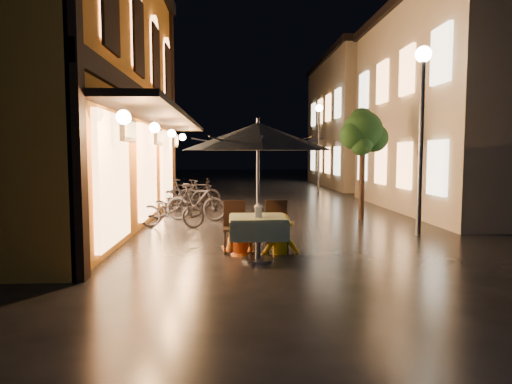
{
  "coord_description": "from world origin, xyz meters",
  "views": [
    {
      "loc": [
        -1.26,
        -8.07,
        1.86
      ],
      "look_at": [
        -0.8,
        0.33,
        1.15
      ],
      "focal_mm": 32.0,
      "sensor_mm": 36.0,
      "label": 1
    }
  ],
  "objects": [
    {
      "name": "cafe_table",
      "position": [
        -0.8,
        -0.27,
        0.59
      ],
      "size": [
        0.99,
        0.99,
        0.78
      ],
      "color": "#59595E",
      "rests_on": "ground"
    },
    {
      "name": "streetlamp_far",
      "position": [
        3.0,
        14.0,
        2.92
      ],
      "size": [
        0.36,
        0.36,
        4.23
      ],
      "color": "#59595E",
      "rests_on": "ground"
    },
    {
      "name": "bicycle_0",
      "position": [
        -2.76,
        3.37,
        0.44
      ],
      "size": [
        1.75,
        0.86,
        0.88
      ],
      "primitive_type": "imported",
      "rotation": [
        0.0,
        0.0,
        1.4
      ],
      "color": "black",
      "rests_on": "ground"
    },
    {
      "name": "streetlamp_near",
      "position": [
        3.0,
        2.0,
        2.92
      ],
      "size": [
        0.36,
        0.36,
        4.23
      ],
      "color": "#59595E",
      "rests_on": "ground"
    },
    {
      "name": "cafe_chair_right",
      "position": [
        -0.4,
        0.46,
        0.54
      ],
      "size": [
        0.42,
        0.42,
        0.97
      ],
      "color": "black",
      "rests_on": "ground"
    },
    {
      "name": "patio_umbrella",
      "position": [
        -0.8,
        -0.27,
        2.15
      ],
      "size": [
        2.58,
        2.58,
        2.46
      ],
      "color": "#59595E",
      "rests_on": "ground"
    },
    {
      "name": "west_building",
      "position": [
        -5.72,
        4.0,
        3.71
      ],
      "size": [
        5.9,
        11.4,
        7.4
      ],
      "color": "orange",
      "rests_on": "ground"
    },
    {
      "name": "east_building_far",
      "position": [
        7.49,
        18.0,
        3.66
      ],
      "size": [
        7.3,
        10.3,
        7.3
      ],
      "color": "#A09480",
      "rests_on": "ground"
    },
    {
      "name": "ground",
      "position": [
        0.0,
        0.0,
        0.0
      ],
      "size": [
        90.0,
        90.0,
        0.0
      ],
      "primitive_type": "plane",
      "color": "black",
      "rests_on": "ground"
    },
    {
      "name": "bicycle_5",
      "position": [
        -2.41,
        8.11,
        0.47
      ],
      "size": [
        1.61,
        0.71,
        0.94
      ],
      "primitive_type": "imported",
      "rotation": [
        0.0,
        0.0,
        1.4
      ],
      "color": "black",
      "rests_on": "ground"
    },
    {
      "name": "street_tree",
      "position": [
        2.41,
        4.51,
        2.42
      ],
      "size": [
        1.43,
        1.2,
        3.15
      ],
      "color": "black",
      "rests_on": "ground"
    },
    {
      "name": "bicycle_3",
      "position": [
        -2.78,
        6.91,
        0.51
      ],
      "size": [
        1.76,
        0.71,
        1.03
      ],
      "primitive_type": "imported",
      "rotation": [
        0.0,
        0.0,
        1.71
      ],
      "color": "black",
      "rests_on": "ground"
    },
    {
      "name": "table_lantern",
      "position": [
        -0.8,
        -0.41,
        0.92
      ],
      "size": [
        0.16,
        0.16,
        0.25
      ],
      "color": "white",
      "rests_on": "cafe_table"
    },
    {
      "name": "east_building_near",
      "position": [
        7.49,
        6.5,
        3.41
      ],
      "size": [
        7.3,
        9.3,
        6.8
      ],
      "color": "#A09480",
      "rests_on": "ground"
    },
    {
      "name": "bicycle_4",
      "position": [
        -2.59,
        8.02,
        0.49
      ],
      "size": [
        1.92,
        0.8,
        0.98
      ],
      "primitive_type": "imported",
      "rotation": [
        0.0,
        0.0,
        1.65
      ],
      "color": "black",
      "rests_on": "ground"
    },
    {
      "name": "cafe_chair_left",
      "position": [
        -1.2,
        0.46,
        0.54
      ],
      "size": [
        0.42,
        0.42,
        0.97
      ],
      "color": "black",
      "rests_on": "ground"
    },
    {
      "name": "bicycle_2",
      "position": [
        -2.82,
        5.1,
        0.42
      ],
      "size": [
        1.68,
        1.07,
        0.83
      ],
      "primitive_type": "imported",
      "rotation": [
        0.0,
        0.0,
        1.92
      ],
      "color": "black",
      "rests_on": "ground"
    },
    {
      "name": "bicycle_1",
      "position": [
        -2.23,
        4.56,
        0.52
      ],
      "size": [
        1.79,
        0.85,
        1.03
      ],
      "primitive_type": "imported",
      "rotation": [
        0.0,
        0.0,
        1.35
      ],
      "color": "black",
      "rests_on": "ground"
    },
    {
      "name": "person_yellow",
      "position": [
        -0.36,
        0.31,
        0.73
      ],
      "size": [
        1.02,
        0.69,
        1.46
      ],
      "primitive_type": "imported",
      "rotation": [
        0.0,
        0.0,
        3.31
      ],
      "color": "#E7B107",
      "rests_on": "ground"
    },
    {
      "name": "person_orange",
      "position": [
        -1.12,
        0.28,
        0.72
      ],
      "size": [
        0.83,
        0.74,
        1.43
      ],
      "primitive_type": "imported",
      "rotation": [
        0.0,
        0.0,
        2.82
      ],
      "color": "orange",
      "rests_on": "ground"
    }
  ]
}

